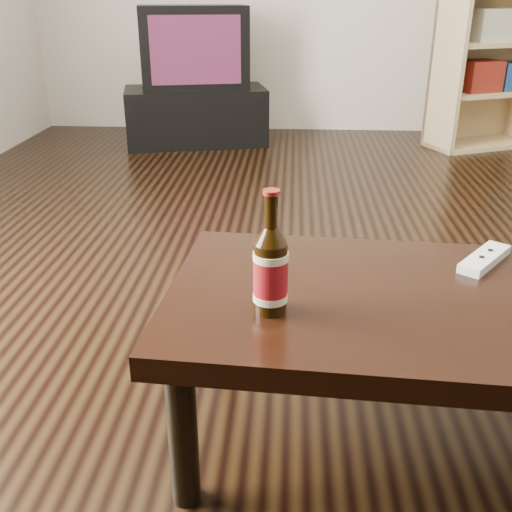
# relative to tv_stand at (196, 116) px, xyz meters

# --- Properties ---
(floor) EXTENTS (5.00, 6.00, 0.01)m
(floor) POSITION_rel_tv_stand_xyz_m (1.20, -2.47, -0.20)
(floor) COLOR black
(floor) RESTS_ON ground
(tv_stand) EXTENTS (1.07, 0.70, 0.39)m
(tv_stand) POSITION_rel_tv_stand_xyz_m (0.00, 0.00, 0.00)
(tv_stand) COLOR black
(tv_stand) RESTS_ON floor
(tv) EXTENTS (0.81, 0.61, 0.54)m
(tv) POSITION_rel_tv_stand_xyz_m (0.00, -0.00, 0.47)
(tv) COLOR black
(tv) RESTS_ON tv_stand
(bookshelf) EXTENTS (0.83, 0.62, 1.40)m
(bookshelf) POSITION_rel_tv_stand_xyz_m (2.03, 0.06, 0.53)
(bookshelf) COLOR tan
(bookshelf) RESTS_ON floor
(coffee_table) EXTENTS (1.13, 0.71, 0.41)m
(coffee_table) POSITION_rel_tv_stand_xyz_m (0.98, -3.14, 0.16)
(coffee_table) COLOR black
(coffee_table) RESTS_ON floor
(beer_bottle) EXTENTS (0.08, 0.08, 0.27)m
(beer_bottle) POSITION_rel_tv_stand_xyz_m (0.67, -3.23, 0.31)
(beer_bottle) COLOR black
(beer_bottle) RESTS_ON coffee_table
(remote) EXTENTS (0.17, 0.19, 0.03)m
(remote) POSITION_rel_tv_stand_xyz_m (1.19, -2.95, 0.22)
(remote) COLOR silver
(remote) RESTS_ON coffee_table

